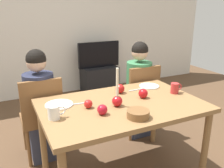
# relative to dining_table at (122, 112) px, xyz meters

# --- Properties ---
(back_wall) EXTENTS (6.40, 0.10, 2.60)m
(back_wall) POSITION_rel_dining_table_xyz_m (0.00, 2.60, 0.63)
(back_wall) COLOR silver
(back_wall) RESTS_ON ground
(dining_table) EXTENTS (1.40, 0.90, 0.75)m
(dining_table) POSITION_rel_dining_table_xyz_m (0.00, 0.00, 0.00)
(dining_table) COLOR olive
(dining_table) RESTS_ON ground
(chair_left) EXTENTS (0.40, 0.40, 0.90)m
(chair_left) POSITION_rel_dining_table_xyz_m (-0.60, 0.61, -0.15)
(chair_left) COLOR brown
(chair_left) RESTS_ON ground
(chair_right) EXTENTS (0.40, 0.40, 0.90)m
(chair_right) POSITION_rel_dining_table_xyz_m (0.57, 0.61, -0.15)
(chair_right) COLOR brown
(chair_right) RESTS_ON ground
(person_left_child) EXTENTS (0.30, 0.30, 1.17)m
(person_left_child) POSITION_rel_dining_table_xyz_m (-0.60, 0.64, -0.10)
(person_left_child) COLOR #33384C
(person_left_child) RESTS_ON ground
(person_right_child) EXTENTS (0.30, 0.30, 1.17)m
(person_right_child) POSITION_rel_dining_table_xyz_m (0.57, 0.64, -0.10)
(person_right_child) COLOR #33384C
(person_right_child) RESTS_ON ground
(tv_stand) EXTENTS (0.64, 0.40, 0.48)m
(tv_stand) POSITION_rel_dining_table_xyz_m (0.74, 2.30, -0.43)
(tv_stand) COLOR black
(tv_stand) RESTS_ON ground
(tv) EXTENTS (0.79, 0.05, 0.46)m
(tv) POSITION_rel_dining_table_xyz_m (0.74, 2.30, 0.04)
(tv) COLOR black
(tv) RESTS_ON tv_stand
(candle_centerpiece) EXTENTS (0.09, 0.09, 0.33)m
(candle_centerpiece) POSITION_rel_dining_table_xyz_m (-0.06, -0.03, 0.15)
(candle_centerpiece) COLOR red
(candle_centerpiece) RESTS_ON dining_table
(plate_left) EXTENTS (0.24, 0.24, 0.01)m
(plate_left) POSITION_rel_dining_table_xyz_m (-0.50, 0.20, 0.09)
(plate_left) COLOR white
(plate_left) RESTS_ON dining_table
(plate_right) EXTENTS (0.21, 0.21, 0.01)m
(plate_right) POSITION_rel_dining_table_xyz_m (0.47, 0.28, 0.09)
(plate_right) COLOR white
(plate_right) RESTS_ON dining_table
(mug_left) EXTENTS (0.14, 0.09, 0.10)m
(mug_left) POSITION_rel_dining_table_xyz_m (-0.60, -0.04, 0.14)
(mug_left) COLOR white
(mug_left) RESTS_ON dining_table
(mug_right) EXTENTS (0.12, 0.08, 0.10)m
(mug_right) POSITION_rel_dining_table_xyz_m (0.59, 0.01, 0.13)
(mug_right) COLOR #B72D2D
(mug_right) RESTS_ON dining_table
(fork_left) EXTENTS (0.18, 0.03, 0.01)m
(fork_left) POSITION_rel_dining_table_xyz_m (-0.34, 0.15, 0.09)
(fork_left) COLOR silver
(fork_left) RESTS_ON dining_table
(fork_right) EXTENTS (0.18, 0.02, 0.01)m
(fork_right) POSITION_rel_dining_table_xyz_m (0.30, 0.24, 0.09)
(fork_right) COLOR silver
(fork_right) RESTS_ON dining_table
(bowl_walnuts) EXTENTS (0.17, 0.17, 0.06)m
(bowl_walnuts) POSITION_rel_dining_table_xyz_m (-0.02, -0.30, 0.11)
(bowl_walnuts) COLOR brown
(bowl_walnuts) RESTS_ON dining_table
(apple_near_candle) EXTENTS (0.08, 0.08, 0.08)m
(apple_near_candle) POSITION_rel_dining_table_xyz_m (-0.24, -0.13, 0.12)
(apple_near_candle) COLOR #AE1321
(apple_near_candle) RESTS_ON dining_table
(apple_by_left_plate) EXTENTS (0.09, 0.09, 0.09)m
(apple_by_left_plate) POSITION_rel_dining_table_xyz_m (0.11, 0.24, 0.13)
(apple_by_left_plate) COLOR #B01715
(apple_by_left_plate) RESTS_ON dining_table
(apple_by_right_mug) EXTENTS (0.09, 0.09, 0.09)m
(apple_by_right_mug) POSITION_rel_dining_table_xyz_m (0.24, 0.03, 0.13)
(apple_by_right_mug) COLOR #B31116
(apple_by_right_mug) RESTS_ON dining_table
(apple_far_edge) EXTENTS (0.07, 0.07, 0.07)m
(apple_far_edge) POSITION_rel_dining_table_xyz_m (-0.30, 0.04, 0.12)
(apple_far_edge) COLOR red
(apple_far_edge) RESTS_ON dining_table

